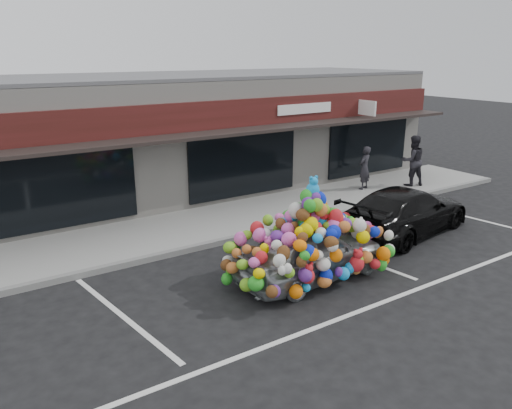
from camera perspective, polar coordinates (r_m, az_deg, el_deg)
ground at (r=11.71m, az=0.41°, el=-8.75°), size 90.00×90.00×0.00m
shop_building at (r=18.40m, az=-14.50°, el=7.37°), size 24.00×7.20×4.31m
sidewalk at (r=14.91m, az=-8.19°, el=-2.79°), size 26.00×3.00×0.15m
kerb at (r=13.65m, az=-5.46°, el=-4.60°), size 26.00×0.18×0.16m
parking_stripe_left at (r=10.64m, az=-15.02°, el=-12.19°), size 0.73×4.37×0.01m
parking_stripe_mid at (r=13.47m, az=9.92°, el=-5.42°), size 0.73×4.37×0.01m
parking_stripe_right at (r=17.45m, az=23.00°, el=-1.30°), size 0.73×4.37×0.01m
lane_line at (r=11.39m, az=15.63°, el=-10.20°), size 14.00×0.12×0.01m
toy_car at (r=11.61m, az=6.36°, el=-4.77°), size 2.77×4.15×2.36m
black_sedan at (r=15.07m, az=16.74°, el=-0.70°), size 2.69×4.98×1.37m
pedestrian_a at (r=19.01m, az=12.29°, el=4.12°), size 0.68×0.55×1.62m
pedestrian_b at (r=19.99m, az=17.46°, el=4.81°), size 1.13×1.00×1.94m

